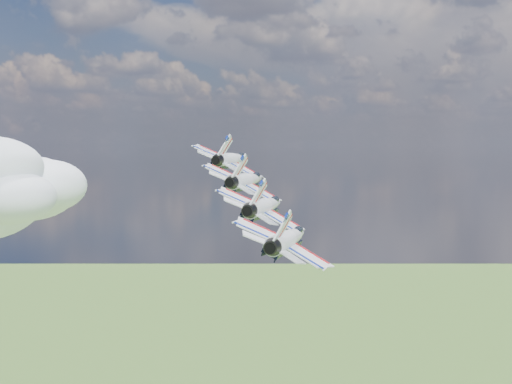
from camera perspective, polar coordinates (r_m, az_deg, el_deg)
The scene contains 4 objects.
jet_0 at distance 100.85m, azimuth -1.87°, elevation 2.64°, with size 10.01×14.82×4.43m, color white, non-canonical shape.
jet_1 at distance 90.92m, azimuth -0.69°, elevation 0.98°, with size 10.01×14.82×4.43m, color white, non-canonical shape.
jet_2 at distance 81.13m, azimuth 0.78°, elevation -1.09°, with size 10.01×14.82×4.43m, color silver, non-canonical shape.
jet_3 at distance 71.54m, azimuth 2.64°, elevation -3.72°, with size 10.01×14.82×4.43m, color white, non-canonical shape.
Camera 1 is at (24.27, -84.26, 165.87)m, focal length 50.00 mm.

